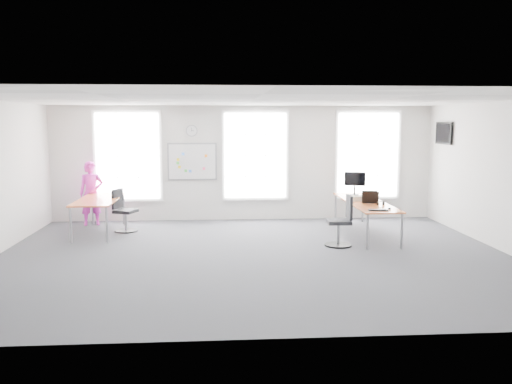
{
  "coord_description": "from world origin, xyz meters",
  "views": [
    {
      "loc": [
        -0.68,
        -10.19,
        2.6
      ],
      "look_at": [
        0.12,
        1.2,
        1.1
      ],
      "focal_mm": 38.0,
      "sensor_mm": 36.0,
      "label": 1
    }
  ],
  "objects": [
    {
      "name": "ceiling",
      "position": [
        0.0,
        0.0,
        3.0
      ],
      "size": [
        10.0,
        10.0,
        0.0
      ],
      "primitive_type": "plane",
      "rotation": [
        3.14,
        0.0,
        0.0
      ],
      "color": "white",
      "rests_on": "ground"
    },
    {
      "name": "window_right",
      "position": [
        3.3,
        3.97,
        1.7
      ],
      "size": [
        1.6,
        0.06,
        2.2
      ],
      "primitive_type": "cube",
      "color": "silver",
      "rests_on": "wall_back"
    },
    {
      "name": "window_mid",
      "position": [
        0.3,
        3.97,
        1.7
      ],
      "size": [
        1.6,
        0.06,
        2.2
      ],
      "primitive_type": "cube",
      "color": "silver",
      "rests_on": "wall_back"
    },
    {
      "name": "headphones",
      "position": [
        2.88,
        1.36,
        0.8
      ],
      "size": [
        0.16,
        0.09,
        0.09
      ],
      "rotation": [
        0.0,
        0.0,
        0.06
      ],
      "color": "black",
      "rests_on": "desk_right"
    },
    {
      "name": "desk_left",
      "position": [
        -3.46,
        2.49,
        0.74
      ],
      "size": [
        0.89,
        2.22,
        0.81
      ],
      "color": "#CC6E35",
      "rests_on": "ground"
    },
    {
      "name": "wall_back",
      "position": [
        0.0,
        4.0,
        1.5
      ],
      "size": [
        10.0,
        0.0,
        10.0
      ],
      "primitive_type": "plane",
      "rotation": [
        1.57,
        0.0,
        0.0
      ],
      "color": "silver",
      "rests_on": "ground"
    },
    {
      "name": "wall_front",
      "position": [
        0.0,
        -4.0,
        1.5
      ],
      "size": [
        10.0,
        0.0,
        10.0
      ],
      "primitive_type": "plane",
      "rotation": [
        -1.57,
        0.0,
        0.0
      ],
      "color": "silver",
      "rests_on": "ground"
    },
    {
      "name": "paper_stack",
      "position": [
        2.58,
        2.07,
        0.82
      ],
      "size": [
        0.33,
        0.26,
        0.11
      ],
      "primitive_type": "cube",
      "rotation": [
        0.0,
        0.0,
        0.06
      ],
      "color": "beige",
      "rests_on": "desk_right"
    },
    {
      "name": "floor",
      "position": [
        0.0,
        0.0,
        0.0
      ],
      "size": [
        10.0,
        10.0,
        0.0
      ],
      "primitive_type": "plane",
      "color": "#2A2A2F",
      "rests_on": "ground"
    },
    {
      "name": "wall_right",
      "position": [
        5.0,
        0.0,
        1.5
      ],
      "size": [
        0.0,
        10.0,
        10.0
      ],
      "primitive_type": "plane",
      "rotation": [
        1.57,
        0.0,
        -1.57
      ],
      "color": "silver",
      "rests_on": "ground"
    },
    {
      "name": "desk_right",
      "position": [
        2.7,
        1.94,
        0.71
      ],
      "size": [
        0.83,
        3.12,
        0.76
      ],
      "color": "#CC6E35",
      "rests_on": "ground"
    },
    {
      "name": "keyboard",
      "position": [
        2.61,
        0.63,
        0.77
      ],
      "size": [
        0.42,
        0.22,
        0.02
      ],
      "primitive_type": "cube",
      "rotation": [
        0.0,
        0.0,
        -0.2
      ],
      "color": "black",
      "rests_on": "desk_right"
    },
    {
      "name": "whiteboard",
      "position": [
        -1.35,
        3.97,
        1.55
      ],
      "size": [
        1.2,
        0.03,
        0.9
      ],
      "primitive_type": "cube",
      "color": "silver",
      "rests_on": "wall_back"
    },
    {
      "name": "window_left",
      "position": [
        -3.0,
        3.97,
        1.7
      ],
      "size": [
        1.6,
        0.06,
        2.2
      ],
      "primitive_type": "cube",
      "color": "silver",
      "rests_on": "wall_back"
    },
    {
      "name": "person",
      "position": [
        -3.85,
        3.5,
        0.8
      ],
      "size": [
        0.66,
        0.52,
        1.61
      ],
      "primitive_type": "imported",
      "rotation": [
        0.0,
        0.0,
        0.25
      ],
      "color": "#D12CB0",
      "rests_on": "ground"
    },
    {
      "name": "chair_right",
      "position": [
        1.88,
        0.78,
        0.47
      ],
      "size": [
        0.57,
        0.57,
        1.07
      ],
      "rotation": [
        0.0,
        0.0,
        -1.6
      ],
      "color": "black",
      "rests_on": "ground"
    },
    {
      "name": "wall_clock",
      "position": [
        -1.35,
        3.97,
        2.35
      ],
      "size": [
        0.3,
        0.04,
        0.3
      ],
      "primitive_type": "cylinder",
      "rotation": [
        1.57,
        0.0,
        0.0
      ],
      "color": "gray",
      "rests_on": "wall_back"
    },
    {
      "name": "chair_left",
      "position": [
        -2.93,
        2.64,
        0.44
      ],
      "size": [
        0.59,
        0.59,
        1.01
      ],
      "rotation": [
        0.0,
        0.0,
        1.2
      ],
      "color": "black",
      "rests_on": "ground"
    },
    {
      "name": "laptop_sleeve",
      "position": [
        2.72,
        1.61,
        0.9
      ],
      "size": [
        0.36,
        0.24,
        0.29
      ],
      "rotation": [
        0.0,
        0.0,
        -0.14
      ],
      "color": "black",
      "rests_on": "desk_right"
    },
    {
      "name": "lens_cap",
      "position": [
        2.81,
        1.1,
        0.76
      ],
      "size": [
        0.09,
        0.09,
        0.01
      ],
      "primitive_type": "cylinder",
      "rotation": [
        0.0,
        0.0,
        -0.31
      ],
      "color": "black",
      "rests_on": "desk_right"
    },
    {
      "name": "mouse",
      "position": [
        2.89,
        0.77,
        0.78
      ],
      "size": [
        0.09,
        0.13,
        0.04
      ],
      "primitive_type": "ellipsoid",
      "rotation": [
        0.0,
        0.0,
        -0.19
      ],
      "color": "black",
      "rests_on": "desk_right"
    },
    {
      "name": "monitor",
      "position": [
        2.73,
        3.03,
        1.11
      ],
      "size": [
        0.51,
        0.22,
        0.58
      ],
      "rotation": [
        0.0,
        0.0,
        -0.31
      ],
      "color": "black",
      "rests_on": "desk_right"
    },
    {
      "name": "tv",
      "position": [
        4.95,
        3.0,
        2.3
      ],
      "size": [
        0.06,
        0.9,
        0.55
      ],
      "primitive_type": "cube",
      "color": "black",
      "rests_on": "wall_right"
    }
  ]
}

